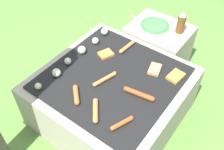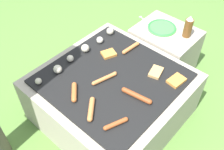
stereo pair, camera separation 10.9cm
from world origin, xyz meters
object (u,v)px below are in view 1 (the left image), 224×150
(plate_colorful, at_px, (155,25))
(condiment_bottle, at_px, (181,23))
(sausage_front_center, at_px, (139,94))
(fork_utensil, at_px, (140,21))

(plate_colorful, relative_size, condiment_bottle, 1.28)
(sausage_front_center, height_order, plate_colorful, sausage_front_center)
(sausage_front_center, distance_m, fork_utensil, 0.80)
(plate_colorful, height_order, fork_utensil, plate_colorful)
(plate_colorful, distance_m, condiment_bottle, 0.21)
(sausage_front_center, bearing_deg, plate_colorful, 22.54)
(condiment_bottle, relative_size, fork_utensil, 0.80)
(plate_colorful, distance_m, fork_utensil, 0.13)
(sausage_front_center, xyz_separation_m, condiment_bottle, (0.73, 0.09, 0.07))
(sausage_front_center, relative_size, condiment_bottle, 1.16)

